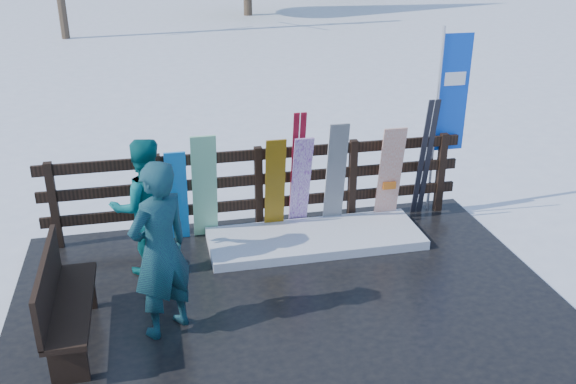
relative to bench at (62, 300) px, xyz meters
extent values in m
plane|color=white|center=(2.30, -0.07, -0.60)|extent=(700.00, 700.00, 0.00)
cube|color=black|center=(2.30, -0.07, -0.56)|extent=(6.00, 5.00, 0.08)
cube|color=black|center=(-0.30, 2.13, 0.06)|extent=(0.10, 0.10, 1.15)
cube|color=black|center=(1.00, 2.13, 0.06)|extent=(0.10, 0.10, 1.15)
cube|color=black|center=(2.30, 2.13, 0.06)|extent=(0.10, 0.10, 1.15)
cube|color=black|center=(3.60, 2.13, 0.06)|extent=(0.10, 0.10, 1.15)
cube|color=black|center=(4.90, 2.13, 0.06)|extent=(0.10, 0.10, 1.15)
cube|color=black|center=(2.30, 2.13, -0.17)|extent=(5.60, 0.05, 0.14)
cube|color=black|center=(2.30, 2.13, 0.18)|extent=(5.60, 0.05, 0.14)
cube|color=black|center=(2.30, 2.13, 0.53)|extent=(5.60, 0.05, 0.14)
cube|color=white|center=(2.93, 1.53, -0.46)|extent=(2.75, 1.00, 0.12)
cube|color=black|center=(0.07, 0.00, -0.07)|extent=(0.40, 1.50, 0.06)
cube|color=black|center=(0.07, -0.60, -0.29)|extent=(0.34, 0.06, 0.45)
cube|color=black|center=(0.07, 0.60, -0.29)|extent=(0.34, 0.06, 0.45)
cube|color=black|center=(-0.11, 0.00, 0.20)|extent=(0.05, 1.50, 0.50)
cube|color=#1C8AE1|center=(1.22, 1.91, 0.13)|extent=(0.26, 0.31, 1.30)
cube|color=white|center=(1.57, 1.91, 0.23)|extent=(0.31, 0.36, 1.49)
cube|color=#F09A01|center=(2.48, 1.91, 0.16)|extent=(0.26, 0.25, 1.35)
cube|color=white|center=(2.82, 1.91, 0.17)|extent=(0.25, 0.41, 1.37)
cube|color=black|center=(3.29, 1.91, 0.24)|extent=(0.26, 0.27, 1.50)
cube|color=white|center=(4.05, 1.91, 0.18)|extent=(0.32, 0.24, 1.39)
cube|color=maroon|center=(2.74, 1.98, 0.32)|extent=(0.07, 0.33, 1.67)
cube|color=maroon|center=(2.83, 1.98, 0.32)|extent=(0.07, 0.33, 1.67)
cube|color=black|center=(4.53, 1.98, 0.35)|extent=(0.08, 0.31, 1.73)
cube|color=black|center=(4.62, 1.98, 0.35)|extent=(0.08, 0.31, 1.73)
cylinder|color=silver|center=(4.77, 2.18, 0.78)|extent=(0.04, 0.04, 2.60)
cube|color=blue|center=(4.99, 2.18, 1.18)|extent=(0.42, 0.02, 1.60)
imported|color=#1A554F|center=(0.97, 0.03, 0.41)|extent=(0.81, 0.75, 1.85)
imported|color=#0A6263|center=(0.83, 1.29, 0.31)|extent=(0.89, 0.75, 1.66)
camera|label=1|loc=(1.01, -5.59, 3.43)|focal=40.00mm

